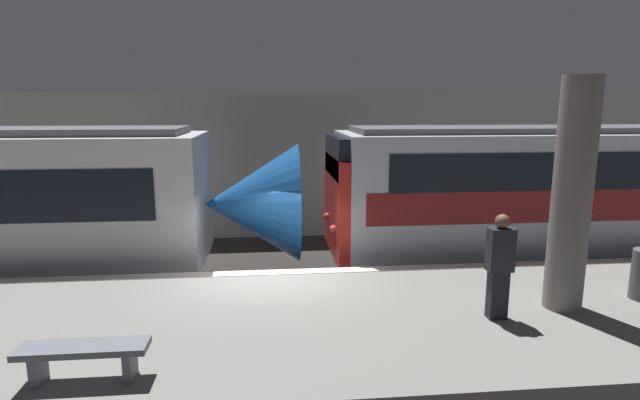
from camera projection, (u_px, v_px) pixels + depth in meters
name	position (u px, v px, depth m)	size (l,w,h in m)	color
ground_plane	(271.00, 323.00, 10.12)	(120.00, 120.00, 0.00)	#282623
platform	(271.00, 351.00, 7.80)	(40.00, 4.54, 1.12)	slate
station_rear_barrier	(269.00, 166.00, 16.33)	(50.00, 0.15, 4.72)	#9E998E
support_pillar_near	(572.00, 196.00, 7.78)	(0.59, 0.59, 3.68)	slate
person_waiting	(499.00, 264.00, 7.54)	(0.38, 0.24, 1.64)	black
platform_bench	(83.00, 354.00, 5.90)	(1.50, 0.40, 0.45)	slate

